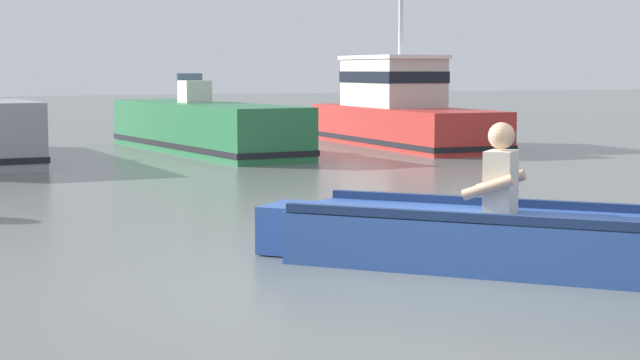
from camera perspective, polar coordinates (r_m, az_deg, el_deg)
The scene contains 4 objects.
ground_plane at distance 7.78m, azimuth 5.52°, elevation -5.97°, with size 120.00×120.00×0.00m, color slate.
rowboat_with_person at distance 8.74m, azimuth 8.34°, elevation -3.01°, with size 2.89×3.21×1.19m.
moored_boat_green at distance 20.74m, azimuth -6.30°, elevation 2.78°, with size 1.85×6.50×1.54m.
moored_boat_red at distance 22.44m, azimuth 4.35°, elevation 3.69°, with size 2.30×6.21×3.43m.
Camera 1 is at (-4.10, -6.41, 1.61)m, focal length 58.92 mm.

